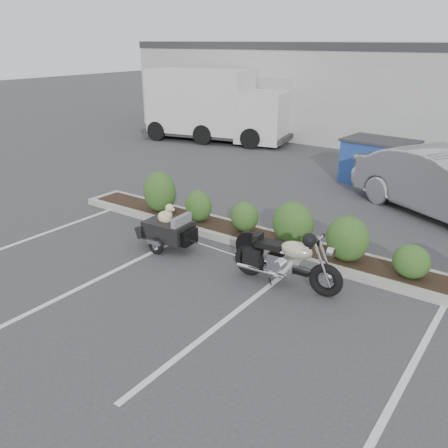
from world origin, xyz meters
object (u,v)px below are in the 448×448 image
Objects in this scene: motorcycle at (286,261)px; pet_trailer at (168,229)px; dumpster at (378,162)px; delivery_truck at (216,107)px.

motorcycle reaches higher than pet_trailer.
motorcycle is 0.97× the size of dumpster.
motorcycle is 2.78m from pet_trailer.
dumpster reaches higher than pet_trailer.
motorcycle is at bearing -3.72° from pet_trailer.
motorcycle is at bearing -78.40° from dumpster.
delivery_truck is (-8.70, 9.74, 0.93)m from motorcycle.
motorcycle is 13.09m from delivery_truck.
delivery_truck is (-5.92, 9.72, 0.99)m from pet_trailer.
delivery_truck is at bearing 128.47° from motorcycle.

